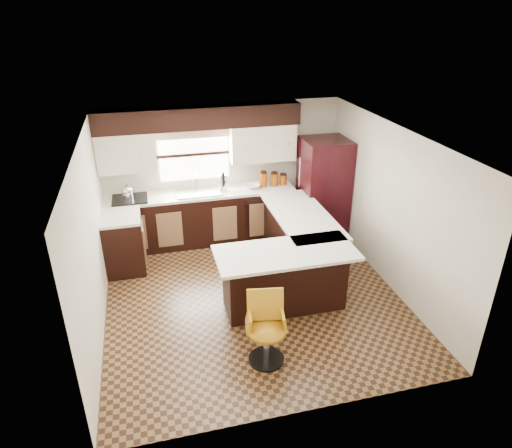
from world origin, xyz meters
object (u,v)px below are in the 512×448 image
object	(u,v)px
peninsula_long	(297,242)
bar_chair	(267,331)
refrigerator	(323,190)
peninsula_return	(284,279)

from	to	relation	value
peninsula_long	bar_chair	bearing A→B (deg)	-118.13
peninsula_long	refrigerator	world-z (taller)	refrigerator
bar_chair	peninsula_return	bearing A→B (deg)	71.60
peninsula_return	refrigerator	world-z (taller)	refrigerator
peninsula_long	peninsula_return	distance (m)	1.11
peninsula_long	peninsula_return	world-z (taller)	same
peninsula_long	bar_chair	size ratio (longest dim) A/B	2.18
peninsula_long	bar_chair	world-z (taller)	peninsula_long
refrigerator	bar_chair	bearing A→B (deg)	-122.22
peninsula_return	bar_chair	distance (m)	1.14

